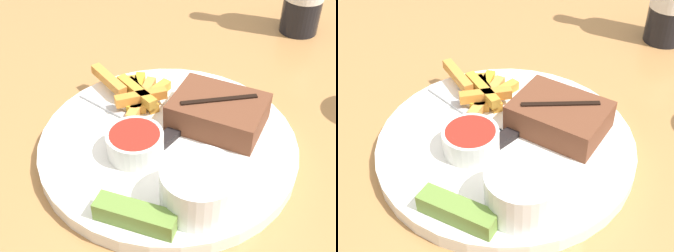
{
  "view_description": "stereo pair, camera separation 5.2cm",
  "coord_description": "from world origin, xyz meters",
  "views": [
    {
      "loc": [
        0.31,
        -0.25,
        1.13
      ],
      "look_at": [
        0.0,
        0.0,
        0.8
      ],
      "focal_mm": 50.0,
      "sensor_mm": 36.0,
      "label": 1
    },
    {
      "loc": [
        0.34,
        -0.2,
        1.13
      ],
      "look_at": [
        0.0,
        0.0,
        0.8
      ],
      "focal_mm": 50.0,
      "sensor_mm": 36.0,
      "label": 2
    }
  ],
  "objects": [
    {
      "name": "dining_table",
      "position": [
        0.0,
        0.0,
        0.69
      ],
      "size": [
        1.25,
        1.2,
        0.76
      ],
      "color": "#A87542",
      "rests_on": "ground_plane"
    },
    {
      "name": "dinner_plate",
      "position": [
        0.0,
        0.0,
        0.77
      ],
      "size": [
        0.29,
        0.29,
        0.02
      ],
      "color": "white",
      "rests_on": "dining_table"
    },
    {
      "name": "steak_portion",
      "position": [
        0.01,
        0.06,
        0.8
      ],
      "size": [
        0.13,
        0.12,
        0.04
      ],
      "color": "brown",
      "rests_on": "dinner_plate"
    },
    {
      "name": "fries_pile",
      "position": [
        -0.08,
        0.02,
        0.79
      ],
      "size": [
        0.11,
        0.09,
        0.02
      ],
      "color": "gold",
      "rests_on": "dinner_plate"
    },
    {
      "name": "coleslaw_cup",
      "position": [
        0.09,
        -0.04,
        0.81
      ],
      "size": [
        0.07,
        0.07,
        0.05
      ],
      "color": "white",
      "rests_on": "dinner_plate"
    },
    {
      "name": "dipping_sauce_cup",
      "position": [
        -0.01,
        -0.04,
        0.8
      ],
      "size": [
        0.06,
        0.06,
        0.03
      ],
      "color": "silver",
      "rests_on": "dinner_plate"
    },
    {
      "name": "pickle_spear",
      "position": [
        0.07,
        -0.1,
        0.79
      ],
      "size": [
        0.08,
        0.06,
        0.02
      ],
      "color": "olive",
      "rests_on": "dinner_plate"
    },
    {
      "name": "fork_utensil",
      "position": [
        -0.07,
        -0.02,
        0.78
      ],
      "size": [
        0.13,
        0.04,
        0.0
      ],
      "rotation": [
        0.0,
        0.0,
        6.52
      ],
      "color": "#B7B7BC",
      "rests_on": "dinner_plate"
    },
    {
      "name": "knife_utensil",
      "position": [
        -0.01,
        0.03,
        0.78
      ],
      "size": [
        0.06,
        0.16,
        0.01
      ],
      "rotation": [
        0.0,
        0.0,
        1.82
      ],
      "color": "#B7B7BC",
      "rests_on": "dinner_plate"
    }
  ]
}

